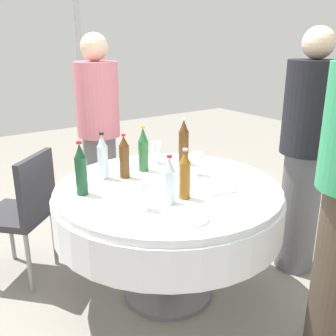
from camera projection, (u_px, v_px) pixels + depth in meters
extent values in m
plane|color=gray|center=(168.00, 292.00, 2.51)|extent=(10.00, 10.00, 0.00)
cylinder|color=white|center=(168.00, 188.00, 2.28)|extent=(1.32, 1.32, 0.04)
cylinder|color=white|center=(168.00, 209.00, 2.32)|extent=(1.35, 1.35, 0.22)
cylinder|color=slate|center=(168.00, 260.00, 2.43)|extent=(0.14, 0.14, 0.48)
cylinder|color=slate|center=(168.00, 290.00, 2.50)|extent=(0.56, 0.56, 0.03)
cylinder|color=#593314|center=(124.00, 162.00, 2.37)|extent=(0.06, 0.06, 0.21)
cone|color=#593314|center=(124.00, 141.00, 2.33)|extent=(0.06, 0.06, 0.06)
cylinder|color=red|center=(123.00, 135.00, 2.32)|extent=(0.02, 0.02, 0.01)
cylinder|color=#2D6B38|center=(143.00, 156.00, 2.49)|extent=(0.07, 0.07, 0.20)
cone|color=#2D6B38|center=(143.00, 134.00, 2.45)|extent=(0.06, 0.06, 0.09)
cylinder|color=gold|center=(143.00, 127.00, 2.43)|extent=(0.03, 0.03, 0.01)
cylinder|color=silver|center=(103.00, 162.00, 2.36)|extent=(0.06, 0.06, 0.20)
cone|color=silver|center=(102.00, 140.00, 2.31)|extent=(0.06, 0.06, 0.07)
cylinder|color=black|center=(101.00, 134.00, 2.30)|extent=(0.03, 0.03, 0.01)
cylinder|color=#593314|center=(184.00, 148.00, 2.63)|extent=(0.07, 0.07, 0.23)
cone|color=#593314|center=(184.00, 126.00, 2.58)|extent=(0.06, 0.06, 0.08)
cylinder|color=silver|center=(184.00, 119.00, 2.57)|extent=(0.03, 0.03, 0.01)
cylinder|color=#8C5619|center=(185.00, 180.00, 2.06)|extent=(0.06, 0.06, 0.20)
cone|color=#8C5619|center=(185.00, 156.00, 2.02)|extent=(0.06, 0.06, 0.06)
cylinder|color=silver|center=(185.00, 150.00, 2.01)|extent=(0.03, 0.03, 0.01)
cylinder|color=#194728|center=(81.00, 176.00, 2.11)|extent=(0.06, 0.06, 0.21)
cone|color=#194728|center=(80.00, 150.00, 2.06)|extent=(0.06, 0.06, 0.08)
cylinder|color=red|center=(79.00, 143.00, 2.05)|extent=(0.03, 0.03, 0.01)
cylinder|color=silver|center=(169.00, 187.00, 2.00)|extent=(0.06, 0.06, 0.18)
cone|color=silver|center=(169.00, 164.00, 1.96)|extent=(0.06, 0.06, 0.07)
cylinder|color=red|center=(169.00, 156.00, 1.94)|extent=(0.03, 0.03, 0.01)
cylinder|color=white|center=(197.00, 174.00, 2.45)|extent=(0.06, 0.06, 0.00)
cylinder|color=white|center=(197.00, 168.00, 2.43)|extent=(0.01, 0.01, 0.08)
cylinder|color=white|center=(198.00, 157.00, 2.41)|extent=(0.07, 0.07, 0.06)
cylinder|color=gold|center=(198.00, 160.00, 2.42)|extent=(0.06, 0.06, 0.02)
cylinder|color=white|center=(157.00, 163.00, 2.67)|extent=(0.06, 0.06, 0.00)
cylinder|color=white|center=(157.00, 157.00, 2.66)|extent=(0.01, 0.01, 0.08)
cylinder|color=white|center=(157.00, 147.00, 2.64)|extent=(0.07, 0.07, 0.07)
cylinder|color=white|center=(146.00, 209.00, 1.95)|extent=(0.06, 0.06, 0.00)
cylinder|color=white|center=(146.00, 202.00, 1.94)|extent=(0.01, 0.01, 0.08)
cylinder|color=white|center=(145.00, 188.00, 1.92)|extent=(0.06, 0.06, 0.07)
cylinder|color=maroon|center=(145.00, 192.00, 1.92)|extent=(0.05, 0.05, 0.03)
cylinder|color=white|center=(187.00, 217.00, 1.85)|extent=(0.22, 0.22, 0.02)
cylinder|color=white|center=(172.00, 183.00, 2.29)|extent=(0.23, 0.23, 0.02)
cube|color=silver|center=(110.00, 187.00, 2.24)|extent=(0.18, 0.03, 0.00)
cube|color=silver|center=(90.00, 204.00, 2.00)|extent=(0.04, 0.18, 0.00)
cube|color=silver|center=(219.00, 166.00, 2.60)|extent=(0.15, 0.12, 0.00)
cube|color=white|center=(218.00, 187.00, 2.21)|extent=(0.19, 0.19, 0.02)
cylinder|color=slate|center=(299.00, 212.00, 2.67)|extent=(0.26, 0.26, 0.85)
cylinder|color=black|center=(311.00, 108.00, 2.44)|extent=(0.34, 0.34, 0.59)
sphere|color=beige|center=(319.00, 43.00, 2.32)|extent=(0.20, 0.20, 0.20)
cylinder|color=slate|center=(102.00, 182.00, 3.27)|extent=(0.26, 0.26, 0.81)
cylinder|color=#D8727F|center=(97.00, 100.00, 3.05)|extent=(0.34, 0.34, 0.58)
sphere|color=beige|center=(94.00, 47.00, 2.93)|extent=(0.21, 0.21, 0.21)
cube|color=#2D2D33|center=(15.00, 215.00, 2.56)|extent=(0.57, 0.57, 0.04)
cube|color=#2D2D33|center=(37.00, 188.00, 2.45)|extent=(0.30, 0.32, 0.42)
cylinder|color=gray|center=(11.00, 233.00, 2.82)|extent=(0.03, 0.03, 0.43)
cylinder|color=gray|center=(54.00, 237.00, 2.76)|extent=(0.03, 0.03, 0.43)
cylinder|color=gray|center=(29.00, 263.00, 2.44)|extent=(0.03, 0.03, 0.43)
cylinder|color=#B2B5B7|center=(81.00, 76.00, 4.03)|extent=(0.07, 0.07, 2.36)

